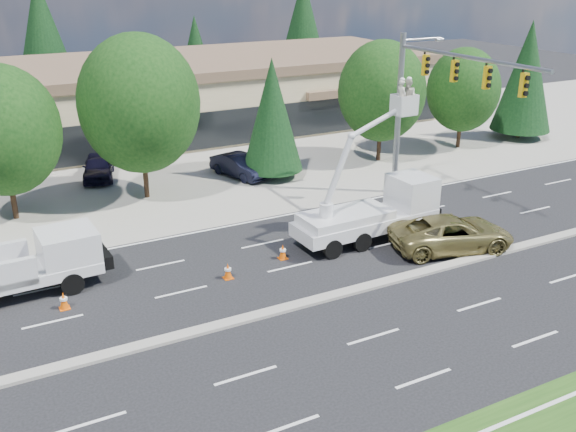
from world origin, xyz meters
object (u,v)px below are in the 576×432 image
signal_mast (426,94)px  bucket_truck (377,205)px  utility_pickup (33,270)px  minivan (452,233)px

signal_mast → bucket_truck: size_ratio=1.33×
utility_pickup → minivan: bearing=-17.2°
signal_mast → bucket_truck: bearing=-149.4°
minivan → utility_pickup: bearing=90.2°
signal_mast → minivan: size_ratio=1.77×
signal_mast → minivan: 8.11m
bucket_truck → minivan: size_ratio=1.33×
signal_mast → bucket_truck: (-4.77, -2.82, -4.42)m
bucket_truck → minivan: bucket_truck is taller
utility_pickup → signal_mast: bearing=0.3°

